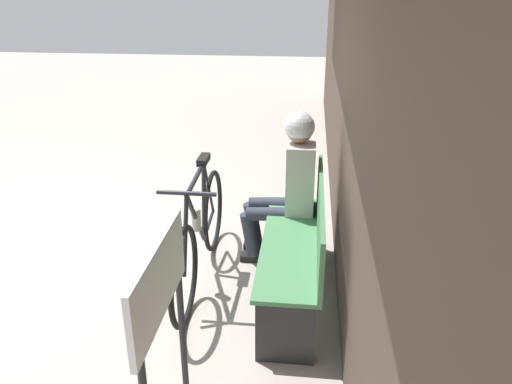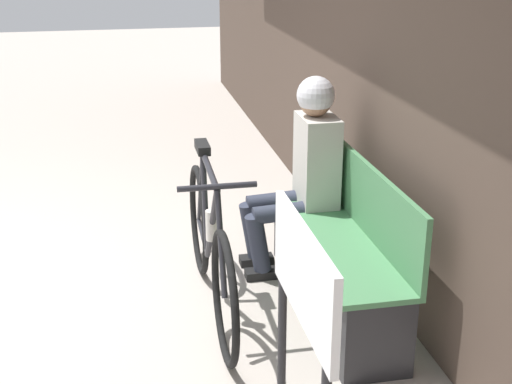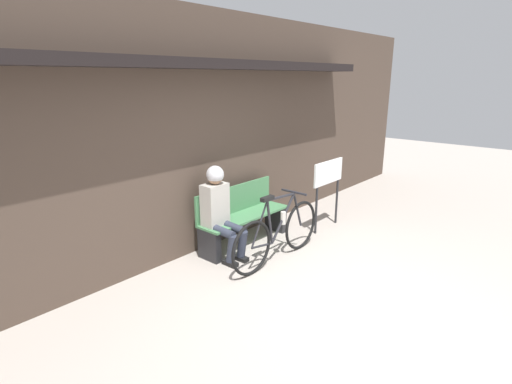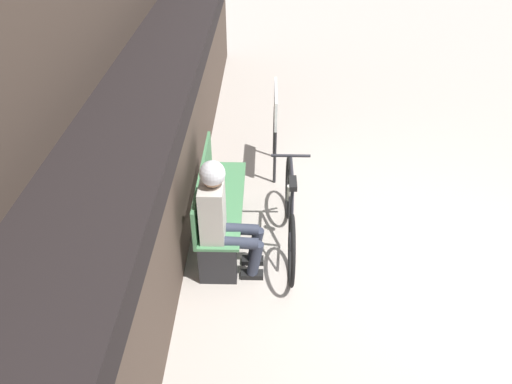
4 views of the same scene
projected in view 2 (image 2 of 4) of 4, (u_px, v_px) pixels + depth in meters
The scene contains 6 objects.
ground_plane at pixel (4, 295), 4.29m from camera, with size 24.00×24.00×0.00m, color #ADA399.
storefront_wall at pixel (381, 4), 4.13m from camera, with size 12.00×0.56×3.20m.
park_bench_near at pixel (344, 245), 4.03m from camera, with size 1.51×0.42×0.84m.
bicycle at pixel (210, 248), 4.00m from camera, with size 1.73×0.40×0.94m.
person_seated at pixel (304, 162), 4.40m from camera, with size 0.34×0.59×1.25m.
signboard at pixel (303, 301), 2.56m from camera, with size 0.77×0.04×1.10m.
Camera 2 is at (4.03, 0.73, 2.08)m, focal length 50.00 mm.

